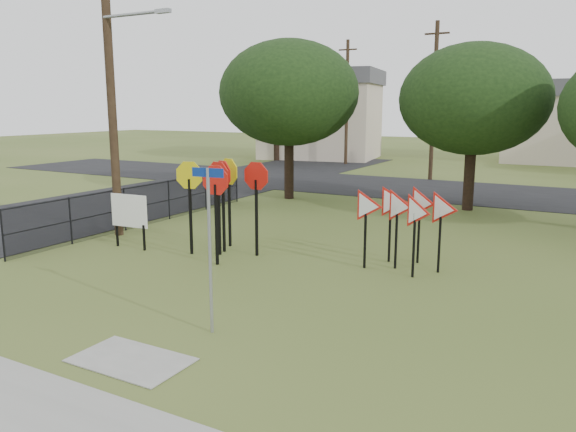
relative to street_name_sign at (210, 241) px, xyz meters
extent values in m
plane|color=#445720|center=(-0.47, 0.73, -1.80)|extent=(140.00, 140.00, 0.00)
cube|color=gray|center=(-0.47, -3.47, -1.79)|extent=(30.00, 1.60, 0.02)
cube|color=black|center=(-12.47, 10.73, -1.79)|extent=(8.00, 50.00, 0.02)
cube|color=black|center=(-0.47, 20.73, -1.79)|extent=(60.00, 8.00, 0.02)
cube|color=gray|center=(-0.47, -1.67, -1.79)|extent=(2.00, 1.20, 0.02)
cylinder|color=#92969A|center=(0.00, 0.00, -0.22)|extent=(0.06, 0.06, 3.16)
cube|color=navy|center=(0.00, 0.00, 1.28)|extent=(0.65, 0.08, 0.17)
cube|color=black|center=(-3.26, 4.76, -0.70)|extent=(0.07, 0.07, 2.22)
cube|color=black|center=(-2.26, 5.21, -0.70)|extent=(0.07, 0.07, 2.22)
cube|color=black|center=(-2.71, 3.88, -0.70)|extent=(0.07, 0.07, 2.22)
cube|color=black|center=(-4.04, 4.43, -0.70)|extent=(0.07, 0.07, 2.22)
cube|color=black|center=(-3.59, 5.76, -0.70)|extent=(0.07, 0.07, 2.22)
cube|color=black|center=(-3.35, 5.11, -0.70)|extent=(0.07, 0.07, 2.22)
cube|color=black|center=(0.94, 5.52, -0.98)|extent=(0.06, 0.06, 1.65)
cube|color=black|center=(1.68, 5.89, -0.98)|extent=(0.06, 0.06, 1.65)
cube|color=black|center=(2.32, 5.34, -0.98)|extent=(0.06, 0.06, 1.65)
cube|color=black|center=(1.31, 6.44, -0.98)|extent=(0.06, 0.06, 1.65)
cube|color=black|center=(2.04, 6.71, -0.98)|extent=(0.06, 0.06, 1.65)
cube|color=black|center=(2.78, 6.07, -0.98)|extent=(0.06, 0.06, 1.65)
cube|color=black|center=(-6.64, 4.06, -1.42)|extent=(0.06, 0.06, 0.78)
cube|color=black|center=(-5.53, 4.06, -1.42)|extent=(0.06, 0.06, 0.78)
cube|color=white|center=(-6.09, 4.06, -0.64)|extent=(1.33, 0.12, 1.00)
cylinder|color=#3B2A1B|center=(-7.77, 5.23, 3.20)|extent=(0.28, 0.28, 10.00)
cylinder|color=#92969A|center=(-6.57, 5.13, 5.20)|extent=(2.40, 0.10, 0.10)
cube|color=#92969A|center=(-5.37, 5.13, 5.20)|extent=(0.50, 0.18, 0.12)
cylinder|color=#3B2A1B|center=(-2.47, 24.73, 2.70)|extent=(0.24, 0.24, 9.00)
cube|color=#3B2A1B|center=(-2.47, 24.73, 6.50)|extent=(1.40, 0.10, 0.10)
cylinder|color=#3B2A1B|center=(-10.47, 30.73, 2.70)|extent=(0.24, 0.24, 9.00)
cube|color=#3B2A1B|center=(-10.47, 30.73, 6.50)|extent=(1.40, 0.10, 0.10)
cylinder|color=black|center=(-8.07, 1.23, -1.05)|extent=(0.05, 0.05, 1.50)
cylinder|color=black|center=(-8.07, 3.53, -1.05)|extent=(0.05, 0.05, 1.50)
cylinder|color=black|center=(-8.07, 5.83, -1.05)|extent=(0.05, 0.05, 1.50)
cylinder|color=black|center=(-8.07, 8.13, -1.05)|extent=(0.05, 0.05, 1.50)
cylinder|color=black|center=(-8.07, 10.43, -1.05)|extent=(0.05, 0.05, 1.50)
cylinder|color=black|center=(-8.07, 12.73, -1.05)|extent=(0.05, 0.05, 1.50)
cube|color=black|center=(-8.07, 6.98, -0.34)|extent=(0.03, 11.50, 0.03)
cube|color=black|center=(-8.07, 6.98, -1.05)|extent=(0.03, 11.50, 0.03)
cube|color=black|center=(-8.07, 6.98, -1.05)|extent=(0.01, 11.50, 1.50)
cube|color=beige|center=(-14.47, 34.73, 1.20)|extent=(10.08, 8.46, 6.00)
cube|color=#4F4E54|center=(-14.47, 34.73, 4.80)|extent=(10.58, 8.88, 1.20)
cube|color=beige|center=(3.53, 40.73, 0.70)|extent=(8.00, 8.00, 5.00)
cube|color=#4F4E54|center=(3.53, 40.73, 3.80)|extent=(8.40, 8.40, 1.20)
cylinder|color=black|center=(-6.47, 14.73, -0.49)|extent=(0.44, 0.44, 2.62)
ellipsoid|color=black|center=(-6.47, 14.73, 3.06)|extent=(6.40, 6.40, 4.80)
cylinder|color=black|center=(1.53, 15.73, -0.58)|extent=(0.44, 0.44, 2.45)
ellipsoid|color=black|center=(1.53, 15.73, 2.75)|extent=(6.00, 6.00, 4.50)
cylinder|color=black|center=(-16.47, 30.73, -0.40)|extent=(0.44, 0.44, 2.80)
ellipsoid|color=black|center=(-16.47, 30.73, 3.38)|extent=(6.80, 6.80, 5.10)
camera|label=1|loc=(6.20, -8.15, 2.45)|focal=35.00mm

